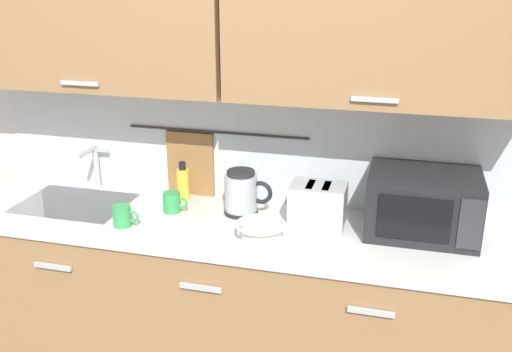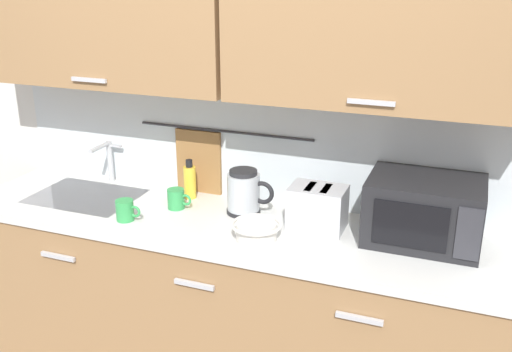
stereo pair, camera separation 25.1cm
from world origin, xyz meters
name	(u,v)px [view 1 (the left image)]	position (x,y,z in m)	size (l,w,h in m)	color
counter_unit	(223,307)	(-0.01, 0.30, 0.46)	(2.53, 0.64, 0.90)	#997047
back_wall_assembly	(237,74)	(0.00, 0.53, 1.52)	(3.70, 0.41, 2.50)	silver
sink_faucet	(94,162)	(-0.76, 0.53, 1.04)	(0.09, 0.17, 0.22)	#B2B5BA
microwave	(423,204)	(0.85, 0.41, 1.04)	(0.46, 0.35, 0.27)	black
electric_kettle	(242,193)	(0.05, 0.41, 1.00)	(0.23, 0.16, 0.21)	black
dish_soap_bottle	(183,184)	(-0.27, 0.49, 0.99)	(0.06, 0.06, 0.20)	yellow
mug_near_sink	(123,216)	(-0.41, 0.14, 0.95)	(0.12, 0.08, 0.09)	green
mixing_bowl	(261,230)	(0.21, 0.17, 0.94)	(0.21, 0.21, 0.08)	silver
toaster	(318,205)	(0.41, 0.37, 1.00)	(0.26, 0.17, 0.19)	#B7BABF
mug_by_kettle	(172,202)	(-0.26, 0.35, 0.95)	(0.12, 0.08, 0.09)	green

